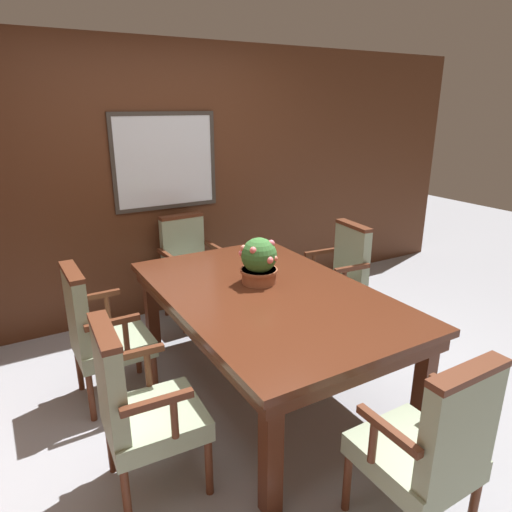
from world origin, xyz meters
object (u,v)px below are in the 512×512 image
chair_left_far (100,331)px  chair_left_near (138,405)px  potted_plant (259,261)px  chair_head_near (430,446)px  chair_head_far (189,265)px  chair_right_far (339,276)px  dining_table (267,303)px

chair_left_far → chair_left_near: (-0.00, -0.89, 0.00)m
chair_left_far → potted_plant: 1.14m
chair_head_near → chair_head_far: (-0.01, 2.71, 0.00)m
chair_left_far → chair_right_far: same height
chair_left_far → chair_right_far: 2.01m
chair_left_far → potted_plant: (1.04, -0.29, 0.39)m
chair_head_far → potted_plant: 1.26m
chair_head_near → chair_right_far: size_ratio=1.00×
chair_right_far → chair_left_far: bearing=-84.8°
chair_head_near → chair_left_far: 2.06m
chair_head_near → chair_left_near: same height
chair_left_far → chair_head_near: bearing=-151.4°
chair_right_far → chair_left_near: size_ratio=1.00×
chair_head_near → potted_plant: bearing=-91.6°
chair_left_far → chair_right_far: size_ratio=1.00×
chair_head_near → potted_plant: (0.03, 1.51, 0.39)m
dining_table → chair_left_near: size_ratio=2.08×
dining_table → chair_right_far: (1.00, 0.44, -0.15)m
chair_left_far → chair_head_far: 1.35m
chair_right_far → dining_table: bearing=-60.6°
chair_right_far → chair_head_far: 1.36m
chair_left_near → potted_plant: size_ratio=3.00×
dining_table → chair_head_far: chair_head_far is taller
chair_right_far → chair_left_near: bearing=-61.0°
chair_right_far → potted_plant: 1.08m
chair_left_far → chair_left_near: bearing=179.1°
dining_table → chair_head_far: bearing=90.5°
dining_table → chair_left_near: 1.11m
chair_head_near → dining_table: bearing=-90.6°
chair_head_near → chair_head_far: bearing=-90.3°
chair_head_near → chair_left_far: same height
chair_head_near → chair_head_far: same height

